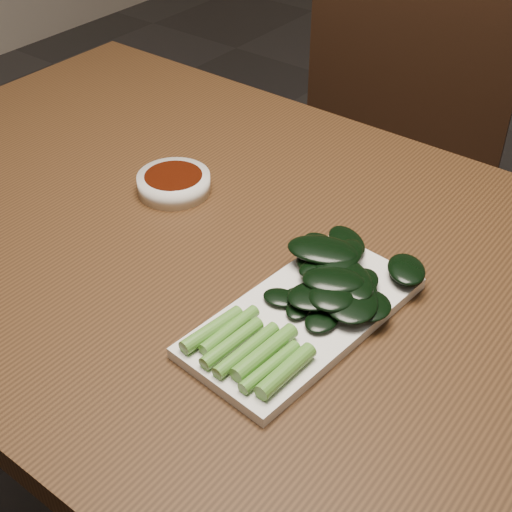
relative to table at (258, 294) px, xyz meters
The scene contains 5 objects.
table is the anchor object (origin of this frame).
chair_far 0.70m from the table, 103.53° to the left, with size 0.55×0.55×0.89m.
sauce_bowl 0.21m from the table, 166.99° to the left, with size 0.11×0.11×0.03m.
serving_plate 0.16m from the table, 30.51° to the right, with size 0.17×0.31×0.01m.
gai_lan 0.16m from the table, 16.70° to the right, with size 0.18×0.32×0.03m.
Camera 1 is at (0.45, -0.59, 1.32)m, focal length 50.00 mm.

